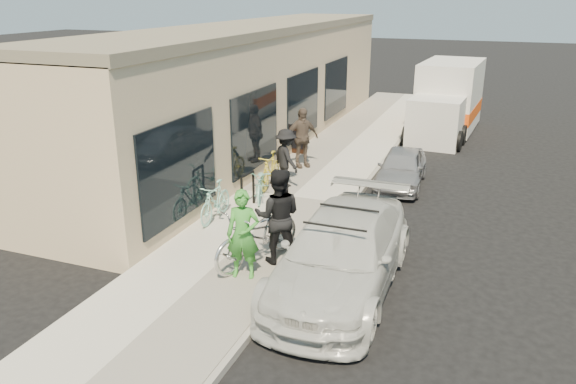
% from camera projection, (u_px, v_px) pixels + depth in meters
% --- Properties ---
extents(ground, '(120.00, 120.00, 0.00)m').
position_uv_depth(ground, '(332.00, 262.00, 11.53)').
color(ground, black).
rests_on(ground, ground).
extents(sidewalk, '(3.00, 34.00, 0.15)m').
position_uv_depth(sidewalk, '(292.00, 199.00, 14.82)').
color(sidewalk, '#BAB5A7').
rests_on(sidewalk, ground).
extents(curb, '(0.12, 34.00, 0.13)m').
position_uv_depth(curb, '(349.00, 207.00, 14.30)').
color(curb, gray).
rests_on(curb, ground).
extents(storefront, '(3.60, 20.00, 4.22)m').
position_uv_depth(storefront, '(256.00, 86.00, 19.61)').
color(storefront, '#CBAF8D').
rests_on(storefront, ground).
extents(bike_rack, '(0.11, 0.63, 0.88)m').
position_uv_depth(bike_rack, '(248.00, 187.00, 13.89)').
color(bike_rack, black).
rests_on(bike_rack, sidewalk).
extents(sandwich_board, '(0.54, 0.55, 0.89)m').
position_uv_depth(sandwich_board, '(298.00, 140.00, 18.63)').
color(sandwich_board, black).
rests_on(sandwich_board, sidewalk).
extents(sedan_white, '(2.07, 4.95, 1.47)m').
position_uv_depth(sedan_white, '(342.00, 253.00, 10.27)').
color(sedan_white, silver).
rests_on(sedan_white, ground).
extents(sedan_silver, '(1.42, 3.18, 1.06)m').
position_uv_depth(sedan_silver, '(401.00, 168.00, 15.90)').
color(sedan_silver, '#99989D').
rests_on(sedan_silver, ground).
extents(moving_truck, '(2.40, 5.63, 2.71)m').
position_uv_depth(moving_truck, '(447.00, 102.00, 21.77)').
color(moving_truck, silver).
rests_on(moving_truck, ground).
extents(tandem_bike, '(1.52, 2.37, 1.17)m').
position_uv_depth(tandem_bike, '(258.00, 235.00, 10.97)').
color(tandem_bike, silver).
rests_on(tandem_bike, sidewalk).
extents(woman_rider, '(0.70, 0.54, 1.71)m').
position_uv_depth(woman_rider, '(243.00, 234.00, 10.35)').
color(woman_rider, '#388E2F').
rests_on(woman_rider, sidewalk).
extents(man_standing, '(1.11, 0.98, 1.92)m').
position_uv_depth(man_standing, '(278.00, 216.00, 10.91)').
color(man_standing, black).
rests_on(man_standing, sidewalk).
extents(cruiser_bike_a, '(0.48, 1.54, 0.92)m').
position_uv_depth(cruiser_bike_a, '(215.00, 201.00, 13.13)').
color(cruiser_bike_a, '#8DD3BD').
rests_on(cruiser_bike_a, sidewalk).
extents(cruiser_bike_b, '(1.04, 1.67, 0.83)m').
position_uv_depth(cruiser_bike_b, '(261.00, 183.00, 14.49)').
color(cruiser_bike_b, '#8DD3BD').
rests_on(cruiser_bike_b, sidewalk).
extents(cruiser_bike_c, '(0.58, 1.61, 0.95)m').
position_uv_depth(cruiser_bike_c, '(270.00, 170.00, 15.38)').
color(cruiser_bike_c, gold).
rests_on(cruiser_bike_c, sidewalk).
extents(bystander_a, '(1.18, 1.11, 1.60)m').
position_uv_depth(bystander_a, '(286.00, 158.00, 15.35)').
color(bystander_a, black).
rests_on(bystander_a, sidewalk).
extents(bystander_b, '(1.08, 1.06, 1.83)m').
position_uv_depth(bystander_b, '(302.00, 138.00, 17.01)').
color(bystander_b, brown).
rests_on(bystander_b, sidewalk).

